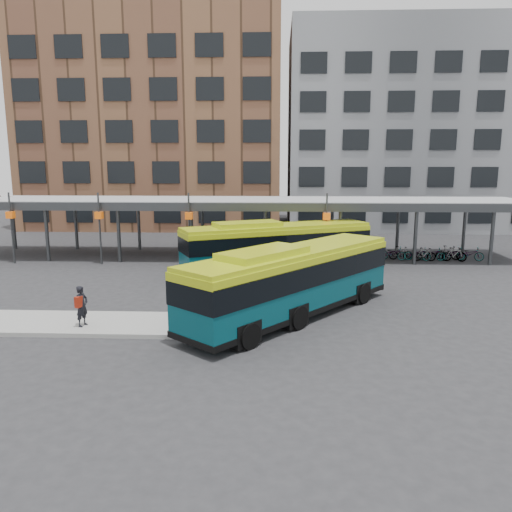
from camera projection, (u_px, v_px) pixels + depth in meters
The scene contains 9 objects.
ground at pixel (218, 307), 23.70m from camera, with size 120.00×120.00×0.00m, color #28282B.
boarding_island at pixel (79, 323), 20.97m from camera, with size 14.00×3.00×0.18m, color gray.
canopy at pixel (237, 203), 35.61m from camera, with size 40.00×6.53×4.80m.
building_brick at pixel (159, 122), 53.49m from camera, with size 26.00×14.00×22.00m, color brown.
building_grey at pixel (403, 131), 52.57m from camera, with size 24.00×14.00×20.00m, color slate.
bus_front at pixel (293, 279), 21.83m from camera, with size 9.57×10.81×3.29m.
bus_rear at pixel (276, 246), 30.66m from camera, with size 11.80×7.28×3.27m.
pedestrian at pixel (82, 306), 20.24m from camera, with size 0.57×0.71×1.67m.
bike_rack at pixel (433, 254), 34.75m from camera, with size 7.25×1.33×1.01m.
Camera 1 is at (2.82, -22.73, 6.77)m, focal length 35.00 mm.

